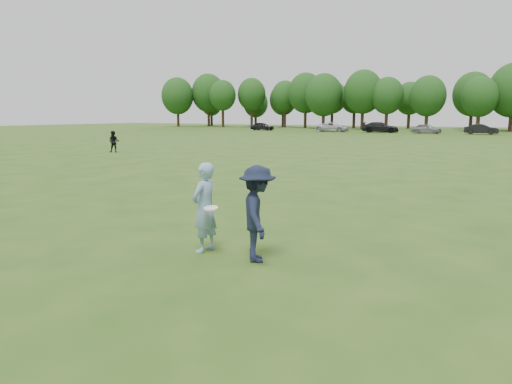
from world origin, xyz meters
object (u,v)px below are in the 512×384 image
thrower (204,208)px  car_a (262,126)px  car_d (380,127)px  car_e (426,129)px  defender (257,214)px  car_c (333,127)px  player_far_a (114,142)px  car_f (481,129)px

thrower → car_a: size_ratio=0.45×
car_d → car_e: bearing=-97.6°
defender → car_c: 63.74m
car_c → car_d: (7.22, 0.42, 0.05)m
defender → car_d: 62.19m
player_far_a → car_c: bearing=57.0°
car_a → car_f: 33.03m
thrower → car_f: bearing=179.7°
player_far_a → car_a: bearing=72.7°
thrower → car_f: 61.08m
car_a → car_e: car_e is taller
car_c → car_a: bearing=87.4°
defender → player_far_a: (-20.78, 16.13, -0.13)m
thrower → car_e: 60.58m
thrower → car_d: thrower is taller
car_f → car_e: bearing=97.6°
car_a → car_d: size_ratio=0.75×
car_e → car_d: bearing=91.3°
defender → car_f: defender is taller
car_c → car_f: (20.62, 0.76, -0.02)m
car_a → car_d: (19.62, 0.33, 0.09)m
thrower → defender: (1.19, 0.00, 0.01)m
defender → car_e: 60.70m
player_far_a → car_e: player_far_a is taller
car_e → thrower: bearing=-169.6°
car_f → player_far_a: bearing=156.5°
defender → car_d: size_ratio=0.34×
car_e → car_f: size_ratio=0.96×
thrower → car_e: bearing=-173.8°
thrower → car_e: size_ratio=0.44×
car_d → player_far_a: bearing=166.8°
car_d → car_f: size_ratio=1.26×
car_a → car_c: bearing=-91.3°
car_a → car_d: bearing=-89.9°
defender → car_f: 61.06m
thrower → car_f: (1.16, 61.06, -0.20)m
defender → car_c: size_ratio=0.35×
defender → car_a: (-33.06, 60.40, -0.22)m
player_far_a → car_d: (7.34, 44.60, 0.00)m
thrower → car_e: (-5.72, 60.31, -0.20)m
player_far_a → car_c: size_ratio=0.30×
car_c → car_d: 7.23m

